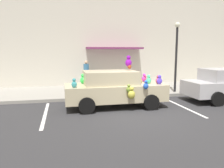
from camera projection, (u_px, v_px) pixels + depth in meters
name	position (u px, v px, depth m)	size (l,w,h in m)	color
ground_plane	(141.00, 116.00, 8.22)	(60.00, 60.00, 0.00)	#2D2D30
sidewalk	(112.00, 91.00, 13.04)	(24.00, 4.00, 0.15)	gray
storefront_building	(105.00, 38.00, 14.65)	(24.00, 1.25, 6.40)	beige
parking_stripe_front	(181.00, 106.00, 9.67)	(0.12, 3.60, 0.01)	silver
parking_stripe_rear	(45.00, 114.00, 8.44)	(0.12, 3.60, 0.01)	silver
plush_covered_car	(114.00, 88.00, 9.45)	(4.19, 2.00, 2.18)	#C1B490
teddy_bear_on_sidewalk	(140.00, 88.00, 11.99)	(0.30, 0.25, 0.58)	#9E723D
street_lamp_post	(176.00, 50.00, 11.94)	(0.28, 0.28, 3.73)	black
pedestrian_near_shopfront	(86.00, 75.00, 13.76)	(0.33, 0.33, 1.64)	teal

